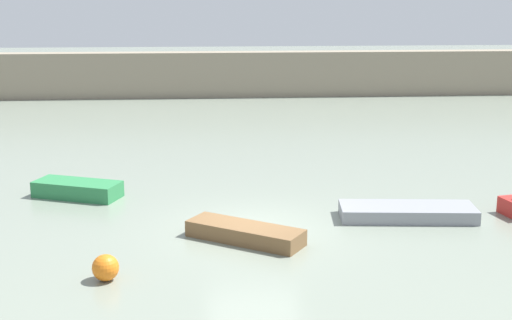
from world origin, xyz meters
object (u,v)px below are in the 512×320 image
object	(u,v)px
rowboat_grey	(407,212)
mooring_buoy	(105,268)
rowboat_green	(78,189)
rowboat_brown	(245,233)

from	to	relation	value
rowboat_grey	mooring_buoy	distance (m)	8.66
rowboat_green	mooring_buoy	bearing A→B (deg)	-54.26
mooring_buoy	rowboat_green	bearing A→B (deg)	104.75
rowboat_green	rowboat_grey	xyz separation A→B (m)	(9.52, -2.78, -0.06)
rowboat_green	rowboat_brown	size ratio (longest dim) A/B	0.87
rowboat_grey	mooring_buoy	size ratio (longest dim) A/B	6.26
rowboat_green	rowboat_brown	bearing A→B (deg)	-19.88
mooring_buoy	rowboat_brown	bearing A→B (deg)	35.92
rowboat_green	mooring_buoy	xyz separation A→B (m)	(1.73, -6.57, 0.05)
rowboat_green	rowboat_grey	world-z (taller)	rowboat_green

